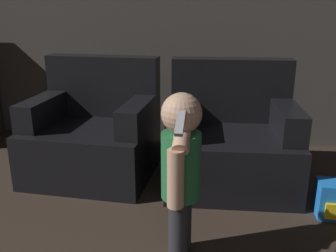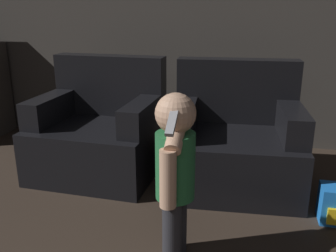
{
  "view_description": "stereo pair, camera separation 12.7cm",
  "coord_description": "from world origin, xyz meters",
  "px_view_note": "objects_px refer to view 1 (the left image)",
  "views": [
    {
      "loc": [
        0.17,
        1.03,
        1.25
      ],
      "look_at": [
        -0.15,
        3.12,
        0.57
      ],
      "focal_mm": 40.0,
      "sensor_mm": 36.0,
      "label": 1
    },
    {
      "loc": [
        0.29,
        1.05,
        1.25
      ],
      "look_at": [
        -0.15,
        3.12,
        0.57
      ],
      "focal_mm": 40.0,
      "sensor_mm": 36.0,
      "label": 2
    }
  ],
  "objects_px": {
    "armchair_right": "(231,142)",
    "person_toddler": "(181,166)",
    "armchair_left": "(94,135)",
    "toy_backpack": "(335,200)"
  },
  "relations": [
    {
      "from": "person_toddler",
      "to": "armchair_left",
      "type": "bearing_deg",
      "value": -135.77
    },
    {
      "from": "person_toddler",
      "to": "toy_backpack",
      "type": "distance_m",
      "value": 1.13
    },
    {
      "from": "person_toddler",
      "to": "toy_backpack",
      "type": "relative_size",
      "value": 3.87
    },
    {
      "from": "armchair_left",
      "to": "toy_backpack",
      "type": "height_order",
      "value": "armchair_left"
    },
    {
      "from": "person_toddler",
      "to": "toy_backpack",
      "type": "bearing_deg",
      "value": 126.13
    },
    {
      "from": "armchair_right",
      "to": "armchair_left",
      "type": "bearing_deg",
      "value": 176.61
    },
    {
      "from": "armchair_right",
      "to": "person_toddler",
      "type": "bearing_deg",
      "value": -108.39
    },
    {
      "from": "armchair_left",
      "to": "toy_backpack",
      "type": "bearing_deg",
      "value": -10.95
    },
    {
      "from": "armchair_left",
      "to": "person_toddler",
      "type": "distance_m",
      "value": 1.25
    },
    {
      "from": "armchair_left",
      "to": "person_toddler",
      "type": "xyz_separation_m",
      "value": [
        0.78,
        -0.95,
        0.21
      ]
    }
  ]
}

